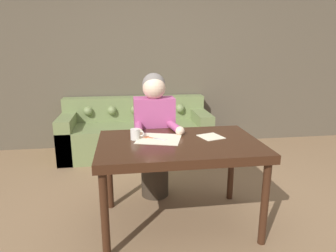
{
  "coord_description": "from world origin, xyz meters",
  "views": [
    {
      "loc": [
        -0.55,
        -2.26,
        1.5
      ],
      "look_at": [
        -0.19,
        0.15,
        0.85
      ],
      "focal_mm": 32.0,
      "sensor_mm": 36.0,
      "label": 1
    }
  ],
  "objects_px": {
    "person": "(154,135)",
    "mug": "(135,134)",
    "scissors": "(151,138)",
    "couch": "(136,133)",
    "dining_table": "(179,150)"
  },
  "relations": [
    {
      "from": "couch",
      "to": "person",
      "type": "xyz_separation_m",
      "value": [
        0.14,
        -1.33,
        0.36
      ]
    },
    {
      "from": "couch",
      "to": "mug",
      "type": "height_order",
      "value": "mug"
    },
    {
      "from": "couch",
      "to": "person",
      "type": "distance_m",
      "value": 1.39
    },
    {
      "from": "person",
      "to": "mug",
      "type": "height_order",
      "value": "person"
    },
    {
      "from": "person",
      "to": "mug",
      "type": "distance_m",
      "value": 0.51
    },
    {
      "from": "person",
      "to": "mug",
      "type": "xyz_separation_m",
      "value": [
        -0.2,
        -0.44,
        0.15
      ]
    },
    {
      "from": "scissors",
      "to": "couch",
      "type": "bearing_deg",
      "value": 91.94
    },
    {
      "from": "couch",
      "to": "person",
      "type": "height_order",
      "value": "person"
    },
    {
      "from": "dining_table",
      "to": "person",
      "type": "relative_size",
      "value": 1.04
    },
    {
      "from": "couch",
      "to": "scissors",
      "type": "relative_size",
      "value": 10.01
    },
    {
      "from": "couch",
      "to": "dining_table",
      "type": "bearing_deg",
      "value": -81.46
    },
    {
      "from": "person",
      "to": "scissors",
      "type": "height_order",
      "value": "person"
    },
    {
      "from": "couch",
      "to": "mug",
      "type": "distance_m",
      "value": 1.84
    },
    {
      "from": "person",
      "to": "scissors",
      "type": "bearing_deg",
      "value": -99.98
    },
    {
      "from": "dining_table",
      "to": "mug",
      "type": "relative_size",
      "value": 11.63
    }
  ]
}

